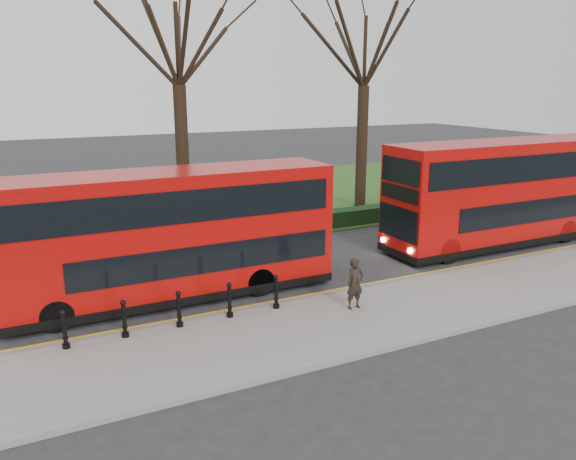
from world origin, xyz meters
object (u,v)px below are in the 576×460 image
bus_lead (173,236)px  bus_rear (504,193)px  pedestrian (355,284)px  bollard_row (179,310)px

bus_lead → bus_rear: (14.28, -0.06, 0.14)m
bus_rear → pedestrian: size_ratio=7.06×
bollard_row → bus_rear: bearing=9.5°
bollard_row → pedestrian: 5.22m
pedestrian → bus_rear: bearing=19.4°
pedestrian → bollard_row: bearing=167.6°
pedestrian → bus_lead: bearing=140.8°
bollard_row → bus_rear: 15.15m
bollard_row → bus_lead: size_ratio=0.59×
bus_lead → pedestrian: bus_lead is taller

